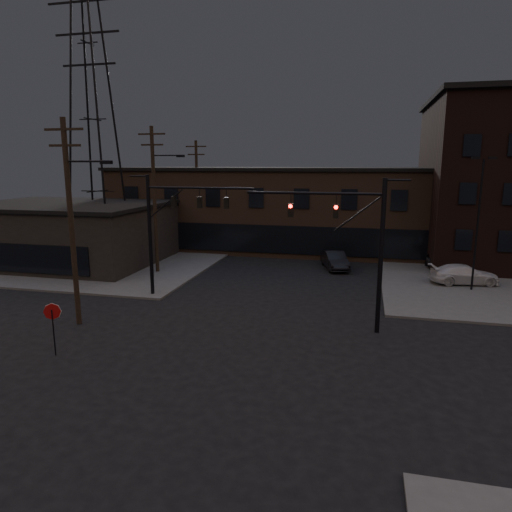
{
  "coord_description": "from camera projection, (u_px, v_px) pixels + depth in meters",
  "views": [
    {
      "loc": [
        5.61,
        -19.02,
        8.69
      ],
      "look_at": [
        -0.35,
        5.82,
        3.5
      ],
      "focal_mm": 32.0,
      "sensor_mm": 36.0,
      "label": 1
    }
  ],
  "objects": [
    {
      "name": "traffic_signal_near",
      "position": [
        359.0,
        239.0,
        23.22
      ],
      "size": [
        7.12,
        0.24,
        8.0
      ],
      "color": "black",
      "rests_on": "ground"
    },
    {
      "name": "ground",
      "position": [
        234.0,
        354.0,
        21.14
      ],
      "size": [
        140.0,
        140.0,
        0.0
      ],
      "primitive_type": "plane",
      "color": "black",
      "rests_on": "ground"
    },
    {
      "name": "utility_pole_near",
      "position": [
        72.0,
        218.0,
        24.04
      ],
      "size": [
        3.7,
        0.28,
        11.0
      ],
      "color": "black",
      "rests_on": "ground"
    },
    {
      "name": "building_row",
      "position": [
        309.0,
        210.0,
        47.03
      ],
      "size": [
        40.0,
        12.0,
        8.0
      ],
      "primitive_type": "cube",
      "color": "#4C3628",
      "rests_on": "ground"
    },
    {
      "name": "traffic_signal_far",
      "position": [
        168.0,
        222.0,
        29.3
      ],
      "size": [
        7.12,
        0.24,
        8.0
      ],
      "color": "black",
      "rests_on": "ground"
    },
    {
      "name": "utility_pole_mid",
      "position": [
        155.0,
        197.0,
        35.65
      ],
      "size": [
        3.7,
        0.28,
        11.5
      ],
      "color": "black",
      "rests_on": "ground"
    },
    {
      "name": "utility_pole_far",
      "position": [
        197.0,
        192.0,
        47.4
      ],
      "size": [
        2.2,
        0.28,
        11.0
      ],
      "color": "black",
      "rests_on": "ground"
    },
    {
      "name": "building_left",
      "position": [
        68.0,
        235.0,
        40.46
      ],
      "size": [
        16.0,
        12.0,
        5.0
      ],
      "primitive_type": "cube",
      "color": "black",
      "rests_on": "ground"
    },
    {
      "name": "parked_car_lot_a",
      "position": [
        453.0,
        261.0,
        37.2
      ],
      "size": [
        4.57,
        2.85,
        1.45
      ],
      "primitive_type": "imported",
      "rotation": [
        0.0,
        0.0,
        1.29
      ],
      "color": "black",
      "rests_on": "sidewalk_ne"
    },
    {
      "name": "stop_sign",
      "position": [
        52.0,
        317.0,
        20.71
      ],
      "size": [
        0.72,
        0.33,
        2.48
      ],
      "color": "black",
      "rests_on": "ground"
    },
    {
      "name": "lot_light_a",
      "position": [
        479.0,
        212.0,
        30.41
      ],
      "size": [
        1.5,
        0.28,
        9.14
      ],
      "color": "black",
      "rests_on": "ground"
    },
    {
      "name": "car_crossing",
      "position": [
        335.0,
        260.0,
        38.23
      ],
      "size": [
        2.83,
        4.76,
        1.48
      ],
      "primitive_type": "imported",
      "rotation": [
        0.0,
        0.0,
        0.3
      ],
      "color": "black",
      "rests_on": "ground"
    },
    {
      "name": "transmission_tower",
      "position": [
        93.0,
        119.0,
        39.92
      ],
      "size": [
        7.0,
        7.0,
        25.0
      ],
      "primitive_type": null,
      "color": "black",
      "rests_on": "ground"
    },
    {
      "name": "sidewalk_nw",
      "position": [
        89.0,
        248.0,
        47.12
      ],
      "size": [
        30.0,
        30.0,
        0.15
      ],
      "primitive_type": "cube",
      "color": "#474744",
      "rests_on": "ground"
    },
    {
      "name": "parked_car_lot_b",
      "position": [
        464.0,
        274.0,
        32.88
      ],
      "size": [
        5.05,
        2.77,
        1.39
      ],
      "primitive_type": "imported",
      "rotation": [
        0.0,
        0.0,
        1.75
      ],
      "color": "silver",
      "rests_on": "sidewalk_ne"
    }
  ]
}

